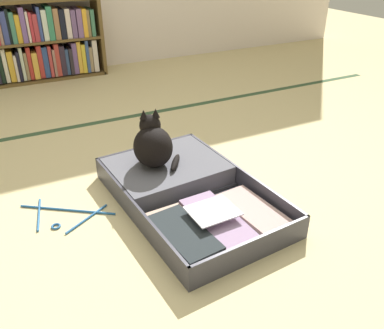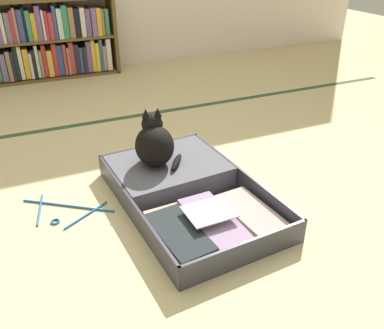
{
  "view_description": "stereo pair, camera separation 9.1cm",
  "coord_description": "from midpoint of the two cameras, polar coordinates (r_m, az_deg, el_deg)",
  "views": [
    {
      "loc": [
        -0.56,
        -1.42,
        1.08
      ],
      "look_at": [
        0.17,
        0.02,
        0.17
      ],
      "focal_mm": 37.92,
      "sensor_mm": 36.0,
      "label": 1
    },
    {
      "loc": [
        -0.48,
        -1.46,
        1.08
      ],
      "look_at": [
        0.17,
        0.02,
        0.17
      ],
      "focal_mm": 37.92,
      "sensor_mm": 36.0,
      "label": 2
    }
  ],
  "objects": [
    {
      "name": "ground_plane",
      "position": [
        1.87,
        -3.22,
        -5.95
      ],
      "size": [
        10.0,
        10.0,
        0.0
      ],
      "primitive_type": "plane",
      "color": "#CDBA84"
    },
    {
      "name": "open_suitcase",
      "position": [
        1.91,
        -0.06,
        -3.42
      ],
      "size": [
        0.64,
        0.95,
        0.11
      ],
      "color": "#393843",
      "rests_on": "ground_plane"
    },
    {
      "name": "clothes_hanger",
      "position": [
        1.91,
        -16.26,
        -6.29
      ],
      "size": [
        0.37,
        0.32,
        0.01
      ],
      "color": "#255D99",
      "rests_on": "ground_plane"
    },
    {
      "name": "black_cat",
      "position": [
        1.95,
        -3.97,
        2.92
      ],
      "size": [
        0.26,
        0.25,
        0.27
      ],
      "color": "black",
      "rests_on": "open_suitcase"
    },
    {
      "name": "bookshelf",
      "position": [
        3.77,
        -21.93,
        15.54
      ],
      "size": [
        1.53,
        0.25,
        0.66
      ],
      "color": "brown",
      "rests_on": "ground_plane"
    },
    {
      "name": "tatami_border",
      "position": [
        2.8,
        -11.25,
        6.06
      ],
      "size": [
        4.8,
        0.05,
        0.0
      ],
      "color": "#314C2F",
      "rests_on": "ground_plane"
    }
  ]
}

